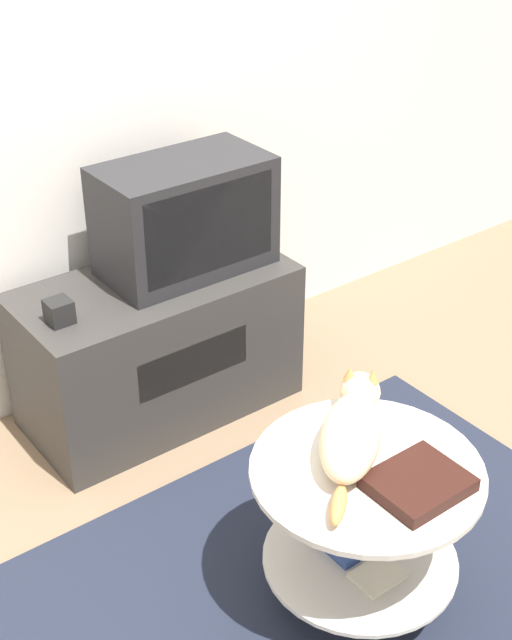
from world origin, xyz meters
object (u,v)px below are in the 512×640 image
Objects in this scene: cat at (352,429)px; dvd_box at (418,483)px; speaker at (59,312)px; tv at (185,217)px.

dvd_box is at bearing -124.46° from cat.
speaker is 1.08m from cat.
tv is 1.30× the size of cat.
dvd_box is (-0.16, -1.32, -0.23)m from tv.
speaker is 1.30m from dvd_box.
tv reaches higher than dvd_box.
tv is at bearing 7.69° from speaker.
cat reaches higher than speaker.
tv is at bearing 39.93° from cat.
cat is (-0.02, 0.23, 0.04)m from dvd_box.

